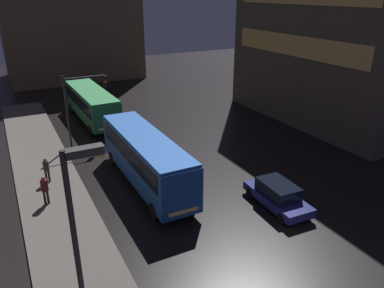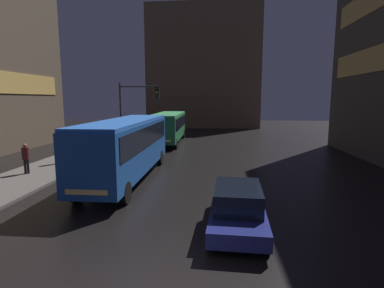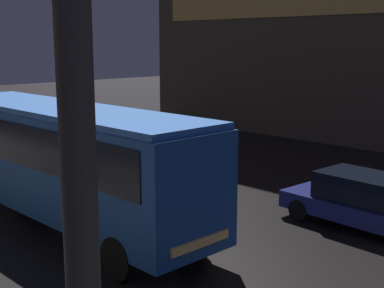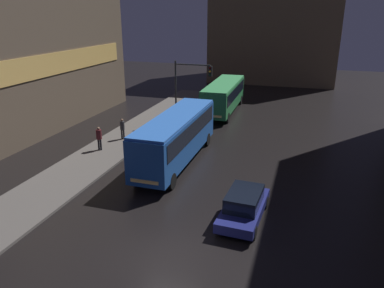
{
  "view_description": "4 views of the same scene",
  "coord_description": "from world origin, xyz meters",
  "views": [
    {
      "loc": [
        -10.7,
        -10.54,
        11.95
      ],
      "look_at": [
        0.95,
        11.82,
        1.56
      ],
      "focal_mm": 35.0,
      "sensor_mm": 36.0,
      "label": 1
    },
    {
      "loc": [
        1.9,
        -6.05,
        4.57
      ],
      "look_at": [
        0.39,
        11.81,
        1.88
      ],
      "focal_mm": 28.0,
      "sensor_mm": 36.0,
      "label": 2
    },
    {
      "loc": [
        -10.91,
        -2.72,
        5.18
      ],
      "look_at": [
        1.6,
        10.01,
        1.76
      ],
      "focal_mm": 50.0,
      "sensor_mm": 36.0,
      "label": 3
    },
    {
      "loc": [
        5.19,
        -12.73,
        10.14
      ],
      "look_at": [
        -1.75,
        9.36,
        1.86
      ],
      "focal_mm": 35.0,
      "sensor_mm": 36.0,
      "label": 4
    }
  ],
  "objects": [
    {
      "name": "bus_near",
      "position": [
        -3.19,
        10.35,
        2.11
      ],
      "size": [
        2.52,
        10.94,
        3.42
      ],
      "rotation": [
        0.0,
        0.0,
        3.14
      ],
      "color": "#194793",
      "rests_on": "ground"
    },
    {
      "name": "street_lamp_sidewalk",
      "position": [
        -9.28,
        -0.51,
        5.25
      ],
      "size": [
        1.25,
        0.36,
        7.72
      ],
      "color": "#2D2D2D",
      "rests_on": "sidewalk_left"
    },
    {
      "name": "traffic_light_main",
      "position": [
        -5.17,
        19.16,
        4.04
      ],
      "size": [
        3.48,
        0.35,
        5.93
      ],
      "color": "#2D2D2D",
      "rests_on": "ground"
    },
    {
      "name": "pedestrian_far",
      "position": [
        -9.46,
        10.57,
        1.25
      ],
      "size": [
        0.46,
        0.46,
        1.81
      ],
      "rotation": [
        0.0,
        0.0,
        0.1
      ],
      "color": "black",
      "rests_on": "sidewalk_left"
    },
    {
      "name": "car_taxi",
      "position": [
        2.66,
        4.18,
        0.79
      ],
      "size": [
        2.11,
        4.66,
        1.55
      ],
      "rotation": [
        0.0,
        0.0,
        3.09
      ],
      "color": "navy",
      "rests_on": "ground"
    },
    {
      "name": "pedestrian_near",
      "position": [
        -9.0,
        13.42,
        1.17
      ],
      "size": [
        0.46,
        0.46,
        1.72
      ],
      "rotation": [
        0.0,
        0.0,
        2.85
      ],
      "color": "black",
      "rests_on": "sidewalk_left"
    },
    {
      "name": "building_far_backdrop",
      "position": [
        -0.41,
        47.03,
        9.6
      ],
      "size": [
        18.07,
        12.0,
        19.19
      ],
      "color": "brown",
      "rests_on": "ground"
    },
    {
      "name": "sidewalk_left",
      "position": [
        -9.0,
        10.0,
        0.07
      ],
      "size": [
        4.0,
        48.0,
        0.15
      ],
      "color": "#56514C",
      "rests_on": "ground"
    },
    {
      "name": "bus_far",
      "position": [
        -3.17,
        24.96,
        1.93
      ],
      "size": [
        2.89,
        10.73,
        3.12
      ],
      "rotation": [
        0.0,
        0.0,
        3.17
      ],
      "color": "#236B38",
      "rests_on": "ground"
    },
    {
      "name": "building_right_block",
      "position": [
        18.01,
        15.29,
        9.71
      ],
      "size": [
        10.07,
        18.98,
        19.42
      ],
      "color": "#4C4238",
      "rests_on": "ground"
    },
    {
      "name": "ground_plane",
      "position": [
        0.0,
        0.0,
        0.0
      ],
      "size": [
        120.0,
        120.0,
        0.0
      ],
      "primitive_type": "plane",
      "color": "black"
    }
  ]
}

